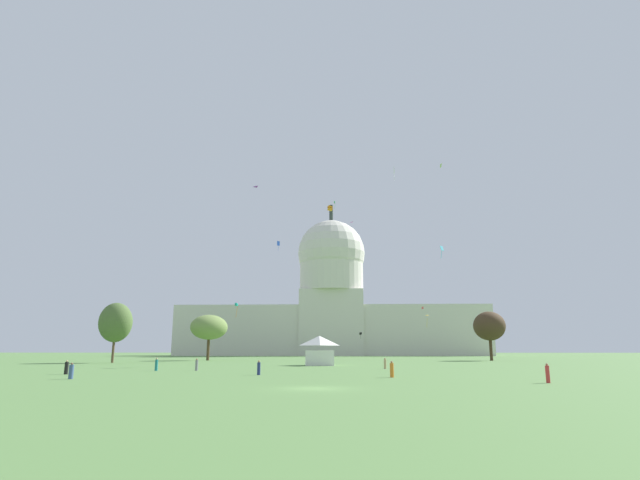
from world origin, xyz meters
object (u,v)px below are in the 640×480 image
at_px(kite_gold_low, 427,318).
at_px(person_grey_near_tree_west, 197,365).
at_px(person_denim_lawn_far_right, 71,372).
at_px(kite_green_high, 334,203).
at_px(kite_black_low, 361,334).
at_px(kite_orange_mid, 330,208).
at_px(kite_violet_high, 257,189).
at_px(person_tan_front_left, 385,364).
at_px(tree_east_near, 489,326).
at_px(person_navy_back_right, 259,368).
at_px(person_black_mid_right, 66,368).
at_px(person_red_near_tent, 548,374).
at_px(kite_magenta_high, 352,223).
at_px(kite_turquoise_low, 236,305).
at_px(kite_red_low, 423,308).
at_px(capitol_building, 332,305).
at_px(tree_west_far, 116,322).
at_px(kite_blue_high, 278,244).
at_px(kite_lime_high, 441,166).
at_px(kite_white_high, 394,171).
at_px(tree_west_near, 209,327).
at_px(kite_cyan_mid, 442,249).
at_px(person_teal_lawn_far_left, 156,365).
at_px(person_orange_edge_east, 392,370).
at_px(event_tent, 319,351).

bearing_deg(kite_gold_low, person_grey_near_tree_west, -102.61).
relative_size(person_denim_lawn_far_right, kite_green_high, 0.51).
xyz_separation_m(kite_gold_low, kite_black_low, (-21.55, 26.83, -4.35)).
xyz_separation_m(kite_orange_mid, kite_violet_high, (-25.76, 61.00, 24.18)).
bearing_deg(person_tan_front_left, kite_violet_high, 58.82).
relative_size(tree_east_near, person_navy_back_right, 7.72).
relative_size(tree_east_near, person_black_mid_right, 7.76).
distance_m(person_tan_front_left, person_red_near_tent, 33.62).
bearing_deg(kite_magenta_high, person_navy_back_right, 120.05).
relative_size(kite_turquoise_low, kite_red_low, 4.31).
xyz_separation_m(capitol_building, person_tan_front_left, (11.12, -157.31, -22.24)).
relative_size(tree_east_near, kite_black_low, 5.01).
relative_size(capitol_building, kite_gold_low, 38.41).
distance_m(tree_west_far, kite_green_high, 107.88).
relative_size(kite_green_high, kite_violet_high, 1.61).
relative_size(person_red_near_tent, kite_blue_high, 0.52).
relative_size(person_tan_front_left, kite_violet_high, 0.82).
bearing_deg(kite_violet_high, kite_gold_low, -134.97).
height_order(capitol_building, tree_west_far, capitol_building).
bearing_deg(capitol_building, tree_east_near, -66.94).
bearing_deg(kite_orange_mid, person_navy_back_right, 152.74).
bearing_deg(kite_red_low, kite_magenta_high, -73.11).
height_order(kite_lime_high, kite_white_high, kite_lime_high).
xyz_separation_m(person_grey_near_tree_west, kite_blue_high, (-0.59, 89.43, 35.38)).
xyz_separation_m(kite_blue_high, kite_black_low, (27.46, 41.34, -27.32)).
relative_size(tree_west_near, kite_turquoise_low, 3.85).
distance_m(kite_green_high, kite_white_high, 84.70).
bearing_deg(kite_cyan_mid, capitol_building, -63.80).
bearing_deg(kite_violet_high, person_red_near_tent, 143.43).
height_order(tree_west_far, kite_orange_mid, kite_orange_mid).
height_order(person_black_mid_right, kite_white_high, kite_white_high).
xyz_separation_m(person_teal_lawn_far_left, kite_blue_high, (4.69, 90.14, 35.34)).
xyz_separation_m(tree_west_far, kite_magenta_high, (52.97, 59.83, 36.65)).
bearing_deg(person_orange_edge_east, kite_violet_high, -165.63).
xyz_separation_m(kite_orange_mid, kite_white_high, (14.43, 11.09, 11.84)).
xyz_separation_m(kite_red_low, kite_cyan_mid, (-6.65, -71.70, 6.73)).
bearing_deg(kite_gold_low, kite_turquoise_low, -126.27).
xyz_separation_m(tree_east_near, kite_gold_low, (-9.33, 39.49, 4.47)).
bearing_deg(kite_lime_high, person_tan_front_left, 8.78).
height_order(person_orange_edge_east, kite_red_low, kite_red_low).
distance_m(event_tent, person_teal_lawn_far_left, 32.16).
distance_m(person_black_mid_right, kite_red_low, 134.34).
bearing_deg(kite_turquoise_low, kite_green_high, 95.74).
xyz_separation_m(person_black_mid_right, person_orange_edge_east, (37.06, -4.96, 0.03)).
bearing_deg(event_tent, kite_turquoise_low, 120.30).
distance_m(kite_blue_high, kite_lime_high, 56.15).
distance_m(tree_west_near, kite_violet_high, 54.42).
xyz_separation_m(person_tan_front_left, person_teal_lawn_far_left, (-31.34, -8.42, 0.07)).
relative_size(person_grey_near_tree_west, kite_turquoise_low, 0.47).
bearing_deg(kite_red_low, kite_lime_high, -3.01).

